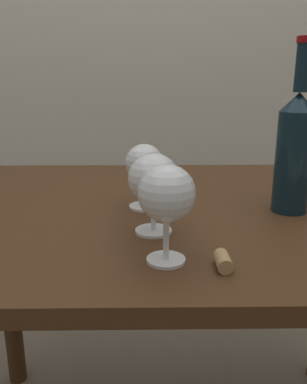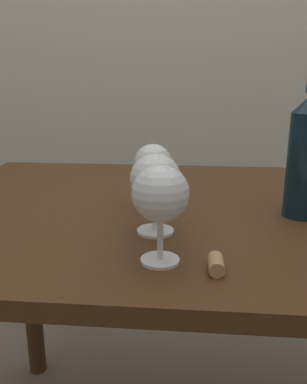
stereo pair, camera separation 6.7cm
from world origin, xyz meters
name	(u,v)px [view 2 (the right image)]	position (x,y,z in m)	size (l,w,h in m)	color
dining_table	(185,252)	(0.00, 0.00, 0.62)	(1.13, 0.77, 0.72)	#472B16
wine_glass_cabernet	(158,195)	(-0.04, -0.27, 0.82)	(0.08, 0.08, 0.14)	white
wine_glass_merlot	(154,180)	(-0.05, -0.15, 0.81)	(0.09, 0.09, 0.14)	white
wine_glass_white	(151,165)	(-0.07, -0.02, 0.81)	(0.08, 0.08, 0.13)	white
wine_bottle	(305,152)	(0.22, -0.04, 0.85)	(0.07, 0.07, 0.33)	#0F232D
cork	(214,264)	(0.04, -0.29, 0.73)	(0.02, 0.02, 0.04)	tan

